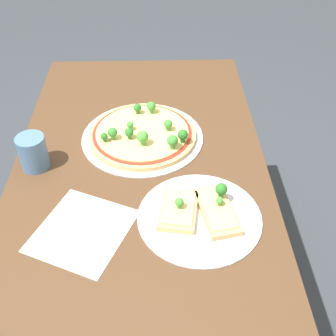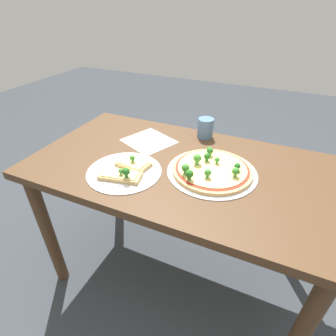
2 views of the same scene
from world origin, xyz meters
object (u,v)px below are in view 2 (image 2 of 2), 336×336
Objects in this scene: pizza_tray_slice at (126,170)px; drinking_cup at (205,128)px; dining_table at (179,184)px; pizza_tray_whole at (211,169)px.

drinking_cup is at bearing 65.90° from pizza_tray_slice.
dining_table is 4.20× the size of pizza_tray_slice.
pizza_tray_slice is (-0.32, -0.14, -0.00)m from pizza_tray_whole.
pizza_tray_whole reaches higher than dining_table.
dining_table is at bearing -94.41° from drinking_cup.
pizza_tray_whole is at bearing -2.92° from dining_table.
pizza_tray_slice is 3.10× the size of drinking_cup.
drinking_cup is (0.02, 0.29, 0.16)m from dining_table.
pizza_tray_slice is at bearing -114.10° from drinking_cup.
pizza_tray_whole is 1.20× the size of pizza_tray_slice.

